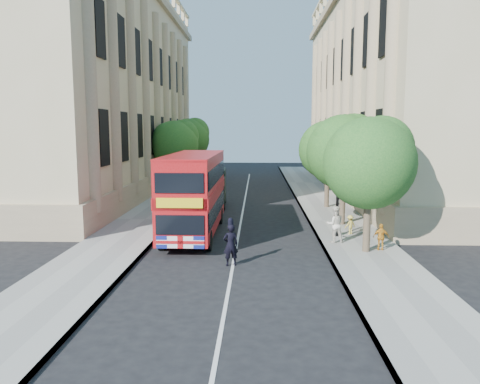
# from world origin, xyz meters

# --- Properties ---
(ground) EXTENTS (120.00, 120.00, 0.00)m
(ground) POSITION_xyz_m (0.00, 0.00, 0.00)
(ground) COLOR black
(ground) RESTS_ON ground
(pavement_right) EXTENTS (3.50, 80.00, 0.12)m
(pavement_right) POSITION_xyz_m (5.75, 10.00, 0.06)
(pavement_right) COLOR gray
(pavement_right) RESTS_ON ground
(pavement_left) EXTENTS (3.50, 80.00, 0.12)m
(pavement_left) POSITION_xyz_m (-5.75, 10.00, 0.06)
(pavement_left) COLOR gray
(pavement_left) RESTS_ON ground
(building_right) EXTENTS (12.00, 38.00, 18.00)m
(building_right) POSITION_xyz_m (13.80, 24.00, 9.00)
(building_right) COLOR tan
(building_right) RESTS_ON ground
(building_left) EXTENTS (12.00, 38.00, 18.00)m
(building_left) POSITION_xyz_m (-13.80, 24.00, 9.00)
(building_left) COLOR tan
(building_left) RESTS_ON ground
(tree_right_near) EXTENTS (4.00, 4.00, 6.08)m
(tree_right_near) POSITION_xyz_m (5.84, 3.03, 4.25)
(tree_right_near) COLOR #473828
(tree_right_near) RESTS_ON ground
(tree_right_mid) EXTENTS (4.20, 4.20, 6.37)m
(tree_right_mid) POSITION_xyz_m (5.84, 9.03, 4.45)
(tree_right_mid) COLOR #473828
(tree_right_mid) RESTS_ON ground
(tree_right_far) EXTENTS (4.00, 4.00, 6.15)m
(tree_right_far) POSITION_xyz_m (5.84, 15.03, 4.31)
(tree_right_far) COLOR #473828
(tree_right_far) RESTS_ON ground
(tree_left_far) EXTENTS (4.00, 4.00, 6.30)m
(tree_left_far) POSITION_xyz_m (-5.96, 22.03, 4.44)
(tree_left_far) COLOR #473828
(tree_left_far) RESTS_ON ground
(tree_left_back) EXTENTS (4.20, 4.20, 6.65)m
(tree_left_back) POSITION_xyz_m (-5.96, 30.03, 4.71)
(tree_left_back) COLOR #473828
(tree_left_back) RESTS_ON ground
(lamp_post) EXTENTS (0.32, 0.32, 5.16)m
(lamp_post) POSITION_xyz_m (5.00, 6.00, 2.51)
(lamp_post) COLOR black
(lamp_post) RESTS_ON pavement_right
(double_decker_bus) EXTENTS (2.45, 8.99, 4.14)m
(double_decker_bus) POSITION_xyz_m (-2.28, 6.44, 2.29)
(double_decker_bus) COLOR #A20B0E
(double_decker_bus) RESTS_ON ground
(box_van) EXTENTS (2.10, 4.72, 2.65)m
(box_van) POSITION_xyz_m (-2.25, 15.41, 1.30)
(box_van) COLOR black
(box_van) RESTS_ON ground
(police_constable) EXTENTS (0.71, 0.57, 1.71)m
(police_constable) POSITION_xyz_m (-0.09, 1.00, 0.85)
(police_constable) COLOR black
(police_constable) RESTS_ON ground
(woman_pedestrian) EXTENTS (0.90, 0.72, 1.74)m
(woman_pedestrian) POSITION_xyz_m (4.68, 4.62, 0.99)
(woman_pedestrian) COLOR silver
(woman_pedestrian) RESTS_ON pavement_right
(child_a) EXTENTS (0.72, 0.35, 1.19)m
(child_a) POSITION_xyz_m (6.50, 3.23, 0.72)
(child_a) COLOR orange
(child_a) RESTS_ON pavement_right
(child_b) EXTENTS (0.73, 0.63, 0.98)m
(child_b) POSITION_xyz_m (5.76, 6.43, 0.61)
(child_b) COLOR gold
(child_b) RESTS_ON pavement_right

